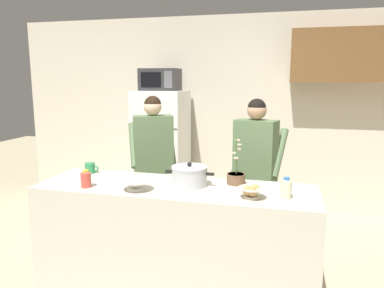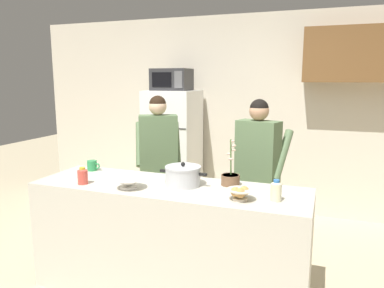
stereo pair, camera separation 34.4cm
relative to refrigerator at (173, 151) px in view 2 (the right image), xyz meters
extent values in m
cube|color=beige|center=(0.75, 0.45, 0.49)|extent=(6.00, 0.12, 2.60)
cube|color=brown|center=(2.35, 0.22, 1.23)|extent=(1.47, 0.34, 0.63)
cube|color=beige|center=(0.75, -1.85, -0.35)|extent=(2.25, 0.68, 0.92)
cube|color=white|center=(0.00, 0.00, 0.00)|extent=(0.64, 0.64, 1.62)
cube|color=#333333|center=(0.00, -0.32, 0.36)|extent=(0.63, 0.01, 0.01)
cylinder|color=#B2B2B7|center=(0.18, -0.35, -0.08)|extent=(0.02, 0.02, 0.73)
cube|color=#2D2D30|center=(0.00, -0.02, 0.95)|extent=(0.48, 0.36, 0.28)
cube|color=black|center=(-0.06, -0.20, 0.95)|extent=(0.26, 0.01, 0.18)
cube|color=#59595B|center=(0.17, -0.20, 0.95)|extent=(0.11, 0.01, 0.21)
cylinder|color=#726656|center=(0.30, -0.92, -0.42)|extent=(0.11, 0.11, 0.78)
cylinder|color=#726656|center=(0.18, -0.99, -0.42)|extent=(0.11, 0.11, 0.78)
cube|color=#59724C|center=(0.24, -0.96, 0.27)|extent=(0.45, 0.36, 0.61)
sphere|color=beige|center=(0.24, -0.96, 0.68)|extent=(0.19, 0.19, 0.19)
sphere|color=black|center=(0.24, -0.96, 0.70)|extent=(0.18, 0.18, 0.18)
cylinder|color=#59724C|center=(0.36, -0.76, 0.25)|extent=(0.24, 0.36, 0.47)
cylinder|color=#59724C|center=(0.01, -0.94, 0.25)|extent=(0.24, 0.36, 0.47)
cylinder|color=#726656|center=(1.39, -1.03, -0.42)|extent=(0.11, 0.11, 0.77)
cylinder|color=#726656|center=(1.25, -0.99, -0.42)|extent=(0.11, 0.11, 0.77)
cube|color=#59724C|center=(1.32, -1.01, 0.27)|extent=(0.44, 0.31, 0.61)
sphere|color=tan|center=(1.32, -1.01, 0.66)|extent=(0.19, 0.19, 0.19)
sphere|color=black|center=(1.32, -1.01, 0.69)|extent=(0.18, 0.18, 0.18)
cylinder|color=#59724C|center=(1.55, -0.95, 0.25)|extent=(0.18, 0.37, 0.47)
cylinder|color=#59724C|center=(1.16, -0.84, 0.25)|extent=(0.18, 0.37, 0.47)
cylinder|color=silver|center=(0.86, -1.80, 0.18)|extent=(0.28, 0.28, 0.14)
cylinder|color=silver|center=(0.86, -1.80, 0.26)|extent=(0.29, 0.29, 0.02)
sphere|color=black|center=(0.86, -1.80, 0.29)|extent=(0.04, 0.04, 0.04)
cube|color=black|center=(0.69, -1.80, 0.22)|extent=(0.06, 0.02, 0.02)
cube|color=black|center=(1.03, -1.80, 0.22)|extent=(0.06, 0.02, 0.02)
cylinder|color=#2D8C4C|center=(-0.12, -1.64, 0.16)|extent=(0.09, 0.09, 0.10)
torus|color=#2D8C4C|center=(-0.07, -1.64, 0.16)|extent=(0.06, 0.01, 0.06)
cylinder|color=beige|center=(1.38, -2.01, 0.12)|extent=(0.11, 0.11, 0.02)
cone|color=beige|center=(1.38, -2.01, 0.16)|extent=(0.20, 0.20, 0.06)
sphere|color=tan|center=(1.35, -2.03, 0.18)|extent=(0.07, 0.07, 0.07)
sphere|color=tan|center=(1.40, -1.98, 0.18)|extent=(0.07, 0.07, 0.07)
sphere|color=tan|center=(1.39, -2.04, 0.18)|extent=(0.07, 0.07, 0.07)
cylinder|color=white|center=(0.49, -2.03, 0.12)|extent=(0.13, 0.13, 0.02)
cone|color=white|center=(0.49, -2.03, 0.16)|extent=(0.24, 0.24, 0.06)
cylinder|color=beige|center=(1.62, -1.93, 0.17)|extent=(0.08, 0.08, 0.13)
cone|color=beige|center=(1.62, -1.93, 0.25)|extent=(0.08, 0.08, 0.02)
cylinder|color=#3372BF|center=(1.62, -1.93, 0.25)|extent=(0.04, 0.04, 0.02)
cylinder|color=#D84C3F|center=(0.07, -2.05, 0.17)|extent=(0.08, 0.08, 0.12)
cone|color=#D84C3F|center=(0.07, -2.05, 0.23)|extent=(0.08, 0.08, 0.02)
cylinder|color=gold|center=(0.07, -2.05, 0.24)|extent=(0.05, 0.05, 0.02)
cylinder|color=brown|center=(1.22, -1.66, 0.15)|extent=(0.15, 0.15, 0.09)
cylinder|color=#38281E|center=(1.22, -1.66, 0.19)|extent=(0.14, 0.14, 0.01)
cylinder|color=#4C7238|center=(1.22, -1.66, 0.34)|extent=(0.01, 0.04, 0.29)
ellipsoid|color=beige|center=(1.22, -1.66, 0.33)|extent=(0.04, 0.03, 0.02)
ellipsoid|color=beige|center=(1.20, -1.65, 0.36)|extent=(0.04, 0.03, 0.02)
ellipsoid|color=beige|center=(1.23, -1.65, 0.40)|extent=(0.04, 0.03, 0.02)
ellipsoid|color=beige|center=(1.24, -1.66, 0.44)|extent=(0.04, 0.03, 0.02)
ellipsoid|color=beige|center=(1.23, -1.66, 0.47)|extent=(0.04, 0.03, 0.02)
camera|label=1|loc=(1.60, -4.58, 0.96)|focal=34.47mm
camera|label=2|loc=(1.93, -4.48, 0.96)|focal=34.47mm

